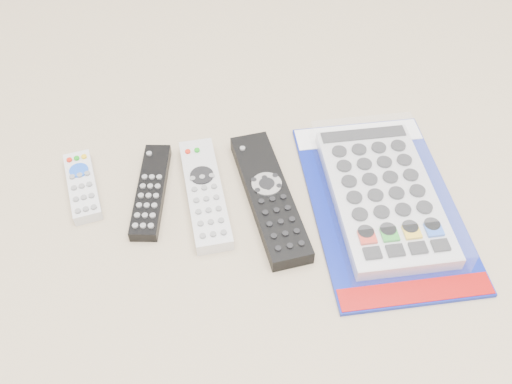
{
  "coord_description": "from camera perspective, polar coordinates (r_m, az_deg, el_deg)",
  "views": [
    {
      "loc": [
        -0.05,
        -0.55,
        0.68
      ],
      "look_at": [
        0.02,
        0.02,
        0.01
      ],
      "focal_mm": 40.0,
      "sensor_mm": 36.0,
      "label": 1
    }
  ],
  "objects": [
    {
      "name": "remote_silver_dvd",
      "position": [
        0.88,
        -5.14,
        -0.09
      ],
      "size": [
        0.07,
        0.22,
        0.02
      ],
      "rotation": [
        0.0,
        0.0,
        0.08
      ],
      "color": "silver",
      "rests_on": "ground"
    },
    {
      "name": "remote_large_black",
      "position": [
        0.87,
        1.33,
        -0.44
      ],
      "size": [
        0.1,
        0.26,
        0.03
      ],
      "rotation": [
        0.0,
        0.0,
        0.14
      ],
      "color": "black",
      "rests_on": "ground"
    },
    {
      "name": "jumbo_remote_packaged",
      "position": [
        0.89,
        12.63,
        -0.16
      ],
      "size": [
        0.22,
        0.36,
        0.05
      ],
      "rotation": [
        0.0,
        0.0,
        0.01
      ],
      "color": "navy",
      "rests_on": "ground"
    },
    {
      "name": "remote_slim_black",
      "position": [
        0.9,
        -10.45,
        0.1
      ],
      "size": [
        0.07,
        0.19,
        0.02
      ],
      "rotation": [
        0.0,
        0.0,
        -0.14
      ],
      "color": "black",
      "rests_on": "ground"
    },
    {
      "name": "remote_small_grey",
      "position": [
        0.93,
        -16.97,
        0.59
      ],
      "size": [
        0.07,
        0.14,
        0.02
      ],
      "rotation": [
        0.0,
        0.0,
        0.2
      ],
      "color": "silver",
      "rests_on": "ground"
    }
  ]
}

